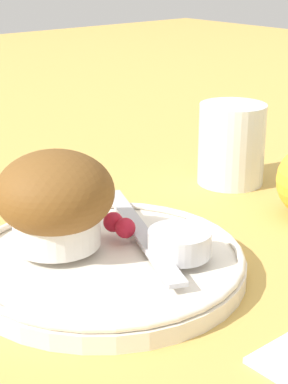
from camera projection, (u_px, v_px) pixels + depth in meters
name	position (u px, v px, depth m)	size (l,w,h in m)	color
ground_plane	(120.00, 275.00, 0.52)	(3.00, 3.00, 0.00)	tan
plate	(107.00, 263.00, 0.52)	(0.22, 0.22, 0.02)	silver
muffin	(55.00, 200.00, 0.51)	(0.10, 0.10, 0.08)	silver
cream_ramekin	(180.00, 242.00, 0.51)	(0.05, 0.05, 0.02)	silver
berry_pair	(119.00, 225.00, 0.54)	(0.03, 0.02, 0.02)	#B7192D
butter_knife	(140.00, 231.00, 0.55)	(0.19, 0.09, 0.00)	#B7B7BC
juice_glass	(232.00, 144.00, 0.71)	(0.07, 0.07, 0.09)	silver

